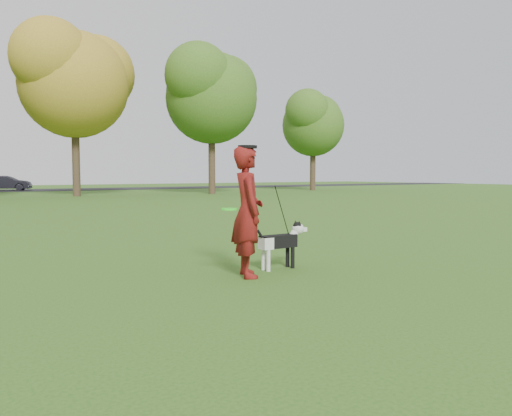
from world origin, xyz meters
TOP-DOWN VIEW (x-y plane):
  - ground at (0.00, 0.00)m, footprint 120.00×120.00m
  - man at (-0.24, -0.47)m, footprint 0.64×0.79m
  - dog at (0.51, -0.28)m, footprint 0.96×0.19m
  - car_mid at (1.62, 40.00)m, footprint 3.98×2.49m
  - man_held_items at (0.39, -0.41)m, footprint 1.35×0.38m

SIDE VIEW (x-z plane):
  - ground at x=0.00m, z-range 0.00..0.00m
  - dog at x=0.51m, z-range 0.08..0.81m
  - car_mid at x=1.62m, z-range 0.02..1.26m
  - man_held_items at x=0.39m, z-range 0.23..1.61m
  - man at x=-0.24m, z-range 0.00..1.86m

